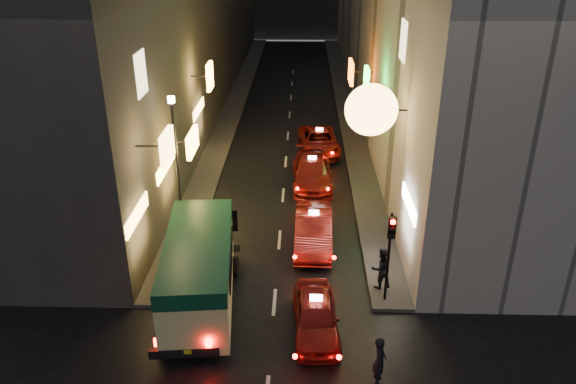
# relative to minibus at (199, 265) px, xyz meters

# --- Properties ---
(sidewalk_left) EXTENTS (1.50, 52.00, 0.15)m
(sidewalk_left) POSITION_rel_minibus_xyz_m (-1.65, 25.76, -1.64)
(sidewalk_left) COLOR #4D4A47
(sidewalk_left) RESTS_ON ground
(sidewalk_right) EXTENTS (1.50, 52.00, 0.15)m
(sidewalk_right) POSITION_rel_minibus_xyz_m (6.85, 25.76, -1.64)
(sidewalk_right) COLOR #4D4A47
(sidewalk_right) RESTS_ON ground
(minibus) EXTENTS (2.81, 6.50, 2.72)m
(minibus) POSITION_rel_minibus_xyz_m (0.00, 0.00, 0.00)
(minibus) COLOR #F2EE97
(minibus) RESTS_ON ground
(taxi_near) EXTENTS (2.13, 4.74, 1.65)m
(taxi_near) POSITION_rel_minibus_xyz_m (4.06, -1.32, -0.97)
(taxi_near) COLOR maroon
(taxi_near) RESTS_ON ground
(taxi_second) EXTENTS (2.30, 5.39, 1.87)m
(taxi_second) POSITION_rel_minibus_xyz_m (4.06, 4.39, -0.86)
(taxi_second) COLOR maroon
(taxi_second) RESTS_ON ground
(taxi_third) EXTENTS (2.26, 5.31, 1.85)m
(taxi_third) POSITION_rel_minibus_xyz_m (4.07, 10.62, -0.88)
(taxi_third) COLOR maroon
(taxi_third) RESTS_ON ground
(taxi_far) EXTENTS (2.47, 5.09, 1.74)m
(taxi_far) POSITION_rel_minibus_xyz_m (4.56, 15.42, -0.93)
(taxi_far) COLOR maroon
(taxi_far) RESTS_ON ground
(pedestrian_crossing) EXTENTS (0.43, 0.63, 1.83)m
(pedestrian_crossing) POSITION_rel_minibus_xyz_m (5.90, -3.59, -0.80)
(pedestrian_crossing) COLOR black
(pedestrian_crossing) RESTS_ON ground
(pedestrian_sidewalk) EXTENTS (0.80, 0.64, 1.85)m
(pedestrian_sidewalk) POSITION_rel_minibus_xyz_m (6.51, 1.12, -0.64)
(pedestrian_sidewalk) COLOR black
(pedestrian_sidewalk) RESTS_ON sidewalk_right
(traffic_light) EXTENTS (0.26, 0.43, 3.50)m
(traffic_light) POSITION_rel_minibus_xyz_m (6.60, 0.23, 0.97)
(traffic_light) COLOR black
(traffic_light) RESTS_ON sidewalk_right
(lamp_post) EXTENTS (0.28, 0.28, 6.22)m
(lamp_post) POSITION_rel_minibus_xyz_m (-1.60, 4.76, 2.01)
(lamp_post) COLOR black
(lamp_post) RESTS_ON sidewalk_left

